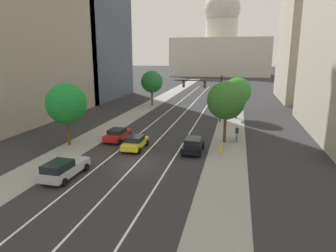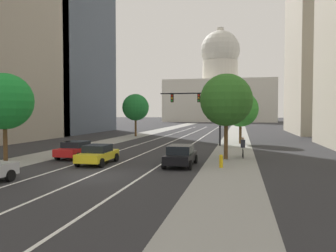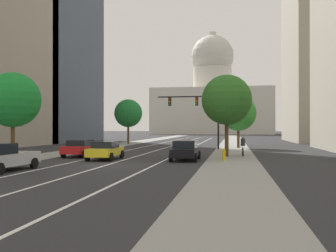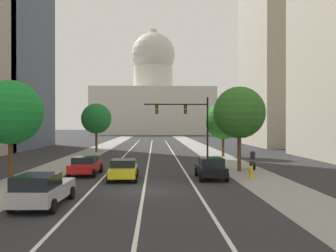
{
  "view_description": "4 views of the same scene",
  "coord_description": "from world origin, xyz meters",
  "px_view_note": "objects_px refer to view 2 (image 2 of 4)",
  "views": [
    {
      "loc": [
        8.65,
        -24.28,
        9.71
      ],
      "look_at": [
        1.29,
        7.57,
        1.91
      ],
      "focal_mm": 32.1,
      "sensor_mm": 36.0,
      "label": 1
    },
    {
      "loc": [
        8.65,
        -17.98,
        3.76
      ],
      "look_at": [
        1.56,
        14.36,
        2.42
      ],
      "focal_mm": 35.39,
      "sensor_mm": 36.0,
      "label": 2
    },
    {
      "loc": [
        8.09,
        -23.12,
        2.43
      ],
      "look_at": [
        1.12,
        17.05,
        2.61
      ],
      "focal_mm": 40.5,
      "sensor_mm": 36.0,
      "label": 3
    },
    {
      "loc": [
        0.64,
        -22.25,
        3.84
      ],
      "look_at": [
        2.06,
        19.6,
        3.62
      ],
      "focal_mm": 41.47,
      "sensor_mm": 36.0,
      "label": 4
    }
  ],
  "objects_px": {
    "car_black": "(181,155)",
    "traffic_signal_mast": "(201,105)",
    "car_red": "(77,149)",
    "car_yellow": "(98,154)",
    "street_tree_near_left": "(136,107)",
    "street_tree_mid_left": "(5,101)",
    "cyclist": "(243,148)",
    "street_tree_near_right": "(226,100)",
    "fire_hydrant": "(221,161)",
    "capitol_building": "(220,90)",
    "street_tree_mid_right": "(241,109)"
  },
  "relations": [
    {
      "from": "car_black",
      "to": "street_tree_mid_right",
      "type": "bearing_deg",
      "value": -12.5
    },
    {
      "from": "street_tree_near_left",
      "to": "street_tree_mid_right",
      "type": "height_order",
      "value": "street_tree_near_left"
    },
    {
      "from": "car_black",
      "to": "street_tree_mid_right",
      "type": "height_order",
      "value": "street_tree_mid_right"
    },
    {
      "from": "capitol_building",
      "to": "street_tree_near_right",
      "type": "bearing_deg",
      "value": -86.27
    },
    {
      "from": "car_yellow",
      "to": "cyclist",
      "type": "height_order",
      "value": "cyclist"
    },
    {
      "from": "car_black",
      "to": "car_red",
      "type": "relative_size",
      "value": 0.95
    },
    {
      "from": "street_tree_mid_left",
      "to": "street_tree_near_right",
      "type": "height_order",
      "value": "street_tree_near_right"
    },
    {
      "from": "car_black",
      "to": "traffic_signal_mast",
      "type": "bearing_deg",
      "value": 1.37
    },
    {
      "from": "street_tree_mid_left",
      "to": "street_tree_near_right",
      "type": "distance_m",
      "value": 17.3
    },
    {
      "from": "street_tree_near_left",
      "to": "traffic_signal_mast",
      "type": "bearing_deg",
      "value": -45.28
    },
    {
      "from": "street_tree_mid_right",
      "to": "capitol_building",
      "type": "bearing_deg",
      "value": 94.88
    },
    {
      "from": "car_red",
      "to": "traffic_signal_mast",
      "type": "distance_m",
      "value": 16.04
    },
    {
      "from": "fire_hydrant",
      "to": "street_tree_near_right",
      "type": "distance_m",
      "value": 6.13
    },
    {
      "from": "traffic_signal_mast",
      "to": "car_yellow",
      "type": "bearing_deg",
      "value": -110.44
    },
    {
      "from": "car_black",
      "to": "street_tree_mid_left",
      "type": "height_order",
      "value": "street_tree_mid_left"
    },
    {
      "from": "car_black",
      "to": "traffic_signal_mast",
      "type": "xyz_separation_m",
      "value": [
        -0.33,
        15.1,
        3.89
      ]
    },
    {
      "from": "car_yellow",
      "to": "street_tree_mid_left",
      "type": "xyz_separation_m",
      "value": [
        -7.55,
        -0.24,
        3.89
      ]
    },
    {
      "from": "capitol_building",
      "to": "car_black",
      "type": "height_order",
      "value": "capitol_building"
    },
    {
      "from": "car_yellow",
      "to": "street_tree_near_right",
      "type": "xyz_separation_m",
      "value": [
        9.04,
        4.66,
        4.04
      ]
    },
    {
      "from": "capitol_building",
      "to": "car_yellow",
      "type": "xyz_separation_m",
      "value": [
        -1.52,
        -119.88,
        -12.44
      ]
    },
    {
      "from": "traffic_signal_mast",
      "to": "fire_hydrant",
      "type": "bearing_deg",
      "value": -78.27
    },
    {
      "from": "street_tree_near_left",
      "to": "street_tree_mid_right",
      "type": "relative_size",
      "value": 1.06
    },
    {
      "from": "traffic_signal_mast",
      "to": "street_tree_mid_left",
      "type": "distance_m",
      "value": 20.58
    },
    {
      "from": "car_red",
      "to": "street_tree_near_left",
      "type": "xyz_separation_m",
      "value": [
        -2.9,
        24.63,
        3.86
      ]
    },
    {
      "from": "street_tree_near_right",
      "to": "fire_hydrant",
      "type": "bearing_deg",
      "value": -91.73
    },
    {
      "from": "car_yellow",
      "to": "street_tree_mid_right",
      "type": "xyz_separation_m",
      "value": [
        10.17,
        18.59,
        3.45
      ]
    },
    {
      "from": "car_black",
      "to": "street_tree_near_right",
      "type": "height_order",
      "value": "street_tree_near_right"
    },
    {
      "from": "fire_hydrant",
      "to": "street_tree_near_left",
      "type": "height_order",
      "value": "street_tree_near_left"
    },
    {
      "from": "car_black",
      "to": "car_red",
      "type": "distance_m",
      "value": 9.42
    },
    {
      "from": "traffic_signal_mast",
      "to": "street_tree_near_left",
      "type": "height_order",
      "value": "traffic_signal_mast"
    },
    {
      "from": "fire_hydrant",
      "to": "street_tree_near_left",
      "type": "bearing_deg",
      "value": 118.84
    },
    {
      "from": "street_tree_near_left",
      "to": "street_tree_near_right",
      "type": "bearing_deg",
      "value": -56.47
    },
    {
      "from": "car_black",
      "to": "car_yellow",
      "type": "height_order",
      "value": "car_black"
    },
    {
      "from": "car_black",
      "to": "street_tree_near_left",
      "type": "height_order",
      "value": "street_tree_near_left"
    },
    {
      "from": "street_tree_mid_left",
      "to": "fire_hydrant",
      "type": "bearing_deg",
      "value": 1.92
    },
    {
      "from": "traffic_signal_mast",
      "to": "street_tree_near_right",
      "type": "height_order",
      "value": "street_tree_near_right"
    },
    {
      "from": "car_black",
      "to": "car_yellow",
      "type": "xyz_separation_m",
      "value": [
        -6.09,
        -0.35,
        -0.04
      ]
    },
    {
      "from": "car_red",
      "to": "street_tree_near_left",
      "type": "relative_size",
      "value": 0.67
    },
    {
      "from": "capitol_building",
      "to": "car_yellow",
      "type": "distance_m",
      "value": 120.53
    },
    {
      "from": "capitol_building",
      "to": "car_yellow",
      "type": "relative_size",
      "value": 10.52
    },
    {
      "from": "street_tree_near_right",
      "to": "street_tree_near_left",
      "type": "bearing_deg",
      "value": 123.53
    },
    {
      "from": "traffic_signal_mast",
      "to": "street_tree_mid_left",
      "type": "bearing_deg",
      "value": -130.3
    },
    {
      "from": "car_black",
      "to": "traffic_signal_mast",
      "type": "distance_m",
      "value": 15.6
    },
    {
      "from": "car_black",
      "to": "fire_hydrant",
      "type": "distance_m",
      "value": 2.83
    },
    {
      "from": "car_yellow",
      "to": "cyclist",
      "type": "bearing_deg",
      "value": -62.21
    },
    {
      "from": "capitol_building",
      "to": "car_red",
      "type": "distance_m",
      "value": 117.98
    },
    {
      "from": "car_yellow",
      "to": "car_red",
      "type": "xyz_separation_m",
      "value": [
        -3.05,
        2.65,
        -0.0
      ]
    },
    {
      "from": "traffic_signal_mast",
      "to": "street_tree_near_right",
      "type": "bearing_deg",
      "value": -73.11
    },
    {
      "from": "car_black",
      "to": "cyclist",
      "type": "bearing_deg",
      "value": -38.77
    },
    {
      "from": "street_tree_mid_right",
      "to": "traffic_signal_mast",
      "type": "bearing_deg",
      "value": -144.62
    }
  ]
}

